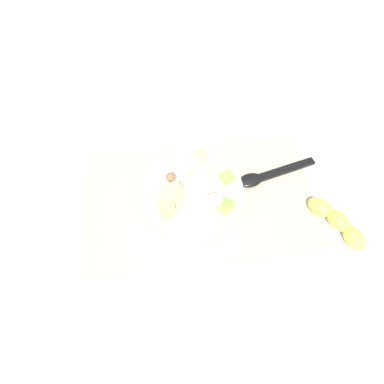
# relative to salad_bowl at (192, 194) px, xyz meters

# --- Properties ---
(ground_plane) EXTENTS (2.40, 2.40, 0.00)m
(ground_plane) POSITION_rel_salad_bowl_xyz_m (0.01, 0.01, -0.04)
(ground_plane) COLOR silver
(placemat) EXTENTS (0.50, 0.31, 0.01)m
(placemat) POSITION_rel_salad_bowl_xyz_m (0.01, 0.01, -0.03)
(placemat) COLOR tan
(placemat) RESTS_ON ground_plane
(salad_bowl) EXTENTS (0.22, 0.22, 0.11)m
(salad_bowl) POSITION_rel_salad_bowl_xyz_m (0.00, 0.00, 0.00)
(salad_bowl) COLOR white
(salad_bowl) RESTS_ON placemat
(serving_spoon) EXTENTS (0.19, 0.07, 0.01)m
(serving_spoon) POSITION_rel_salad_bowl_xyz_m (0.17, 0.04, -0.03)
(serving_spoon) COLOR black
(serving_spoon) RESTS_ON placemat
(banana_whole) EXTENTS (0.10, 0.14, 0.04)m
(banana_whole) POSITION_rel_salad_bowl_xyz_m (0.29, -0.09, -0.02)
(banana_whole) COLOR yellow
(banana_whole) RESTS_ON ground_plane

